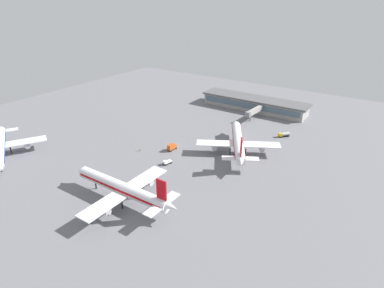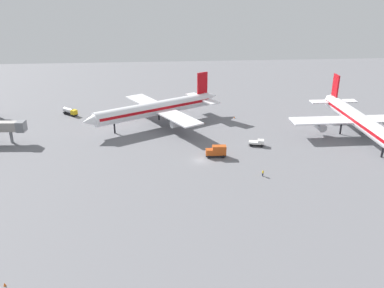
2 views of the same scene
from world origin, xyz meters
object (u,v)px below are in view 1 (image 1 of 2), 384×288
object	(u,v)px
fuel_truck	(284,134)
ground_crew_worker	(140,149)
airplane_at_gate	(0,146)
safety_cone_mid_apron	(152,110)
airplane_distant	(123,188)
safety_cone_near_gate	(218,177)
catering_truck	(172,147)
airplane_taxiing	(238,142)
pushback_tractor	(167,162)

from	to	relation	value
fuel_truck	ground_crew_worker	bearing A→B (deg)	-1.22
ground_crew_worker	airplane_at_gate	bearing A→B (deg)	-32.73
ground_crew_worker	safety_cone_mid_apron	distance (m)	61.76
airplane_distant	ground_crew_worker	bearing A→B (deg)	-55.92
safety_cone_near_gate	safety_cone_mid_apron	size ratio (longest dim) A/B	1.00
airplane_at_gate	fuel_truck	world-z (taller)	airplane_at_gate
safety_cone_near_gate	catering_truck	bearing A→B (deg)	-18.58
airplane_at_gate	airplane_taxiing	xyz separation A→B (m)	(-92.47, -68.19, -0.13)
airplane_distant	catering_truck	size ratio (longest dim) A/B	9.01
airplane_distant	pushback_tractor	bearing A→B (deg)	-82.10
pushback_tractor	safety_cone_mid_apron	world-z (taller)	pushback_tractor
airplane_taxiing	safety_cone_near_gate	size ratio (longest dim) A/B	77.58
safety_cone_near_gate	safety_cone_mid_apron	xyz separation A→B (m)	(80.48, -52.17, 0.00)
safety_cone_near_gate	safety_cone_mid_apron	bearing A→B (deg)	-32.95
catering_truck	safety_cone_mid_apron	distance (m)	62.87
fuel_truck	safety_cone_mid_apron	world-z (taller)	fuel_truck
safety_cone_near_gate	fuel_truck	bearing A→B (deg)	-98.26
pushback_tractor	safety_cone_mid_apron	bearing A→B (deg)	-120.92
airplane_at_gate	safety_cone_near_gate	xyz separation A→B (m)	(-96.72, -40.77, -5.49)
pushback_tractor	safety_cone_near_gate	size ratio (longest dim) A/B	7.88
pushback_tractor	ground_crew_worker	distance (m)	19.96
airplane_taxiing	pushback_tractor	distance (m)	36.90
airplane_taxiing	safety_cone_near_gate	world-z (taller)	airplane_taxiing
catering_truck	airplane_at_gate	bearing A→B (deg)	131.32
pushback_tractor	ground_crew_worker	bearing A→B (deg)	-85.42
ground_crew_worker	safety_cone_mid_apron	size ratio (longest dim) A/B	2.78
pushback_tractor	airplane_taxiing	bearing A→B (deg)	157.57
ground_crew_worker	safety_cone_mid_apron	world-z (taller)	ground_crew_worker
safety_cone_near_gate	airplane_distant	bearing A→B (deg)	58.24
pushback_tractor	safety_cone_near_gate	bearing A→B (deg)	108.47
pushback_tractor	airplane_distant	bearing A→B (deg)	21.92
catering_truck	ground_crew_worker	bearing A→B (deg)	130.10
catering_truck	ground_crew_worker	world-z (taller)	catering_truck
safety_cone_mid_apron	fuel_truck	bearing A→B (deg)	-175.65
airplane_at_gate	safety_cone_near_gate	distance (m)	105.11
catering_truck	ground_crew_worker	size ratio (longest dim) A/B	3.39
pushback_tractor	fuel_truck	xyz separation A→B (m)	(-34.51, -61.01, 0.42)
ground_crew_worker	airplane_distant	bearing A→B (deg)	52.06
airplane_distant	safety_cone_near_gate	bearing A→B (deg)	-121.86
fuel_truck	catering_truck	size ratio (longest dim) A/B	1.05
airplane_at_gate	airplane_distant	size ratio (longest dim) A/B	0.93
ground_crew_worker	pushback_tractor	bearing A→B (deg)	98.54
airplane_at_gate	safety_cone_mid_apron	xyz separation A→B (m)	(-16.24, -92.94, -5.49)
airplane_at_gate	airplane_distant	distance (m)	75.60
airplane_at_gate	ground_crew_worker	world-z (taller)	airplane_at_gate
airplane_taxiing	airplane_distant	distance (m)	64.29
airplane_distant	safety_cone_mid_apron	world-z (taller)	airplane_distant
catering_truck	safety_cone_near_gate	xyz separation A→B (m)	(-32.93, 11.07, -1.40)
safety_cone_near_gate	safety_cone_mid_apron	distance (m)	95.91
pushback_tractor	catering_truck	size ratio (longest dim) A/B	0.83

